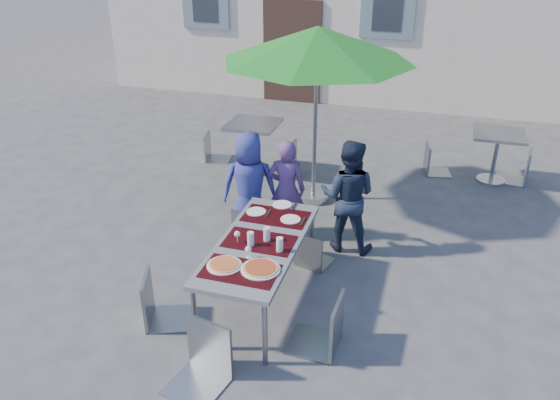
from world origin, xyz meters
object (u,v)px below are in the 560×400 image
(patio_umbrella, at_px, (318,45))
(bg_chair_l_1, at_px, (435,142))
(chair_2, at_px, (312,229))
(bg_chair_l_0, at_px, (212,131))
(pizza_near_left, at_px, (224,265))
(bg_chair_r_1, at_px, (525,147))
(dining_table, at_px, (260,246))
(child_2, at_px, (348,196))
(child_0, at_px, (250,186))
(child_1, at_px, (286,190))
(chair_1, at_px, (288,213))
(chair_5, at_px, (200,323))
(chair_4, at_px, (327,294))
(bg_chair_r_0, at_px, (286,138))
(chair_0, at_px, (251,206))
(cafe_table_0, at_px, (253,137))
(pizza_near_right, at_px, (260,268))
(cafe_table_1, at_px, (497,147))
(chair_3, at_px, (155,272))

(patio_umbrella, distance_m, bg_chair_l_1, 2.76)
(chair_2, relative_size, bg_chair_l_0, 0.97)
(pizza_near_left, bearing_deg, bg_chair_r_1, 56.44)
(dining_table, distance_m, child_2, 1.51)
(pizza_near_left, bearing_deg, child_0, 102.59)
(child_1, height_order, bg_chair_l_0, child_1)
(chair_1, bearing_deg, chair_5, -93.24)
(pizza_near_left, distance_m, chair_2, 1.47)
(chair_4, bearing_deg, bg_chair_r_0, 111.67)
(child_1, xyz_separation_m, chair_0, (-0.34, -0.39, -0.09))
(child_0, relative_size, bg_chair_r_1, 1.41)
(chair_2, bearing_deg, chair_5, -103.20)
(chair_5, height_order, bg_chair_l_1, chair_5)
(chair_1, distance_m, cafe_table_0, 2.50)
(pizza_near_right, height_order, chair_1, chair_1)
(child_0, xyz_separation_m, chair_4, (1.39, -1.79, -0.08))
(pizza_near_left, distance_m, bg_chair_r_1, 5.52)
(chair_5, xyz_separation_m, cafe_table_0, (-1.08, 4.41, -0.02))
(pizza_near_right, xyz_separation_m, bg_chair_l_0, (-2.22, 3.99, -0.26))
(pizza_near_left, height_order, chair_4, chair_4)
(chair_1, relative_size, bg_chair_r_0, 0.93)
(cafe_table_0, height_order, cafe_table_1, cafe_table_0)
(chair_4, distance_m, cafe_table_0, 4.22)
(chair_3, distance_m, cafe_table_1, 5.64)
(patio_umbrella, distance_m, bg_chair_r_0, 1.92)
(child_0, height_order, patio_umbrella, patio_umbrella)
(chair_3, relative_size, bg_chair_r_1, 1.01)
(bg_chair_r_0, xyz_separation_m, cafe_table_1, (3.18, 0.62, -0.01))
(pizza_near_left, xyz_separation_m, chair_4, (0.98, 0.04, -0.15))
(dining_table, xyz_separation_m, bg_chair_r_0, (-0.71, 3.34, -0.11))
(chair_0, height_order, bg_chair_r_0, bg_chair_r_0)
(pizza_near_left, bearing_deg, patio_umbrella, 87.86)
(dining_table, distance_m, bg_chair_r_1, 4.99)
(chair_3, relative_size, cafe_table_0, 1.20)
(dining_table, xyz_separation_m, pizza_near_right, (0.17, -0.48, 0.07))
(pizza_near_right, relative_size, chair_2, 0.44)
(chair_3, xyz_separation_m, patio_umbrella, (0.82, 3.14, 1.62))
(cafe_table_0, xyz_separation_m, bg_chair_r_1, (4.08, 0.85, -0.02))
(pizza_near_left, xyz_separation_m, bg_chair_l_0, (-1.88, 4.03, -0.26))
(dining_table, bearing_deg, chair_0, 114.49)
(child_2, xyz_separation_m, chair_3, (-1.53, -1.95, -0.12))
(child_2, height_order, chair_0, child_2)
(chair_1, distance_m, chair_4, 1.72)
(bg_chair_l_0, distance_m, bg_chair_r_0, 1.35)
(bg_chair_l_1, bearing_deg, child_1, -123.06)
(patio_umbrella, bearing_deg, pizza_near_left, -92.14)
(chair_1, relative_size, cafe_table_1, 1.15)
(child_1, height_order, chair_4, child_1)
(cafe_table_0, height_order, bg_chair_l_0, bg_chair_l_0)
(pizza_near_left, xyz_separation_m, chair_2, (0.52, 1.35, -0.27))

